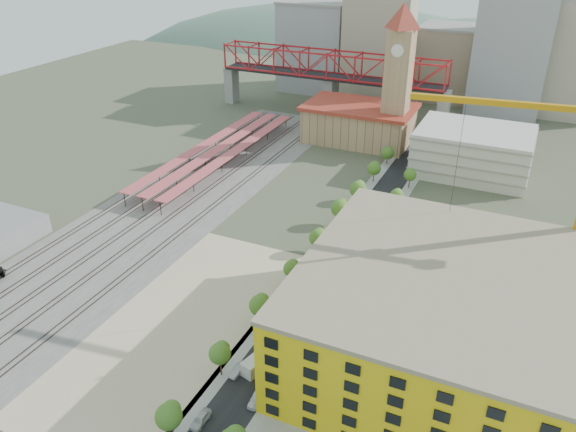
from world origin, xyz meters
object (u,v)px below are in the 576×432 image
at_px(site_trailer_b, 291,320).
at_px(site_trailer_a, 264,358).
at_px(tower_crane, 574,172).
at_px(site_trailer_c, 294,315).
at_px(site_trailer_d, 327,270).
at_px(clock_tower, 399,65).
at_px(construction_building, 432,314).
at_px(car_0, 201,420).

bearing_deg(site_trailer_b, site_trailer_a, -99.85).
bearing_deg(tower_crane, site_trailer_c, -149.68).
relative_size(tower_crane, site_trailer_d, 4.99).
xyz_separation_m(site_trailer_c, site_trailer_d, (0.00, 17.90, -0.06)).
bearing_deg(clock_tower, tower_crane, -55.26).
xyz_separation_m(clock_tower, site_trailer_d, (8.00, -83.03, -27.36)).
relative_size(site_trailer_a, site_trailer_d, 1.02).
bearing_deg(site_trailer_a, site_trailer_b, 104.00).
xyz_separation_m(tower_crane, site_trailer_d, (-44.10, -7.89, -28.74)).
bearing_deg(site_trailer_a, construction_building, 42.82).
relative_size(tower_crane, site_trailer_c, 4.78).
relative_size(site_trailer_a, site_trailer_c, 0.97).
bearing_deg(clock_tower, site_trailer_a, -86.00).
bearing_deg(car_0, site_trailer_d, 86.11).
bearing_deg(clock_tower, site_trailer_c, -85.47).
relative_size(site_trailer_a, car_0, 2.17).
relative_size(construction_building, car_0, 11.07).
bearing_deg(site_trailer_c, tower_crane, 40.96).
distance_m(clock_tower, tower_crane, 91.44).
xyz_separation_m(site_trailer_a, car_0, (-3.00, -16.28, -0.58)).
height_order(tower_crane, site_trailer_a, tower_crane).
bearing_deg(site_trailer_d, car_0, -108.11).
distance_m(tower_crane, car_0, 78.42).
relative_size(site_trailer_c, site_trailer_d, 1.04).
relative_size(tower_crane, car_0, 10.66).
bearing_deg(site_trailer_c, construction_building, 12.69).
xyz_separation_m(clock_tower, site_trailer_c, (8.00, -100.93, -27.30)).
relative_size(site_trailer_b, car_0, 2.08).
relative_size(clock_tower, construction_building, 1.03).
height_order(site_trailer_a, car_0, site_trailer_a).
xyz_separation_m(clock_tower, construction_building, (34.00, -99.99, -19.29)).
bearing_deg(car_0, clock_tower, 91.91).
bearing_deg(site_trailer_d, construction_building, -47.62).
xyz_separation_m(site_trailer_b, car_0, (-3.00, -28.06, -0.52)).
distance_m(site_trailer_a, site_trailer_d, 31.27).
relative_size(site_trailer_d, car_0, 2.14).
bearing_deg(car_0, construction_building, 46.24).
bearing_deg(site_trailer_a, site_trailer_d, 104.00).
bearing_deg(construction_building, site_trailer_b, -174.45).
xyz_separation_m(construction_building, site_trailer_b, (-26.00, -2.53, -8.11)).
distance_m(site_trailer_a, site_trailer_b, 11.78).
bearing_deg(site_trailer_d, tower_crane, -4.35).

